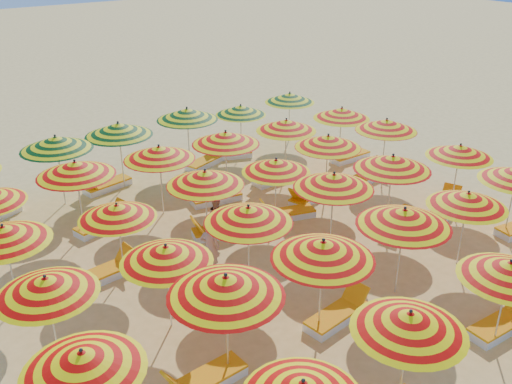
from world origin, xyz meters
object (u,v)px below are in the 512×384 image
at_px(lounger_3, 501,324).
at_px(umbrella_28, 286,125).
at_px(umbrella_16, 393,163).
at_px(lounger_12, 104,273).
at_px(umbrella_20, 205,178).
at_px(umbrella_23, 386,125).
at_px(umbrella_12, 46,286).
at_px(umbrella_7, 226,286).
at_px(lounger_10, 399,219).
at_px(umbrella_6, 83,361).
at_px(lounger_11, 445,208).
at_px(umbrella_14, 248,215).
at_px(lounger_8, 338,315).
at_px(umbrella_9, 404,217).
at_px(umbrella_13, 166,254).
at_px(lounger_23, 205,162).
at_px(umbrella_2, 409,322).
at_px(umbrella_17, 460,151).
at_px(lounger_16, 369,176).
at_px(lounger_13, 220,231).
at_px(lounger_18, 218,197).
at_px(lounger_7, 204,381).
at_px(lounger_22, 106,185).
at_px(umbrella_8, 323,250).
at_px(umbrella_31, 56,143).
at_px(umbrella_22, 328,141).
at_px(umbrella_26, 159,153).
at_px(beachgoer_b, 218,219).
at_px(lounger_20, 349,156).
at_px(umbrella_33, 187,114).
at_px(umbrella_29, 342,113).
at_px(umbrella_21, 276,166).
at_px(umbrella_3, 509,270).
at_px(lounger_15, 308,197).
at_px(umbrella_15, 334,181).
at_px(beachgoer_a, 210,247).
at_px(umbrella_34, 241,110).
at_px(umbrella_35, 290,98).
at_px(umbrella_18, 4,234).
at_px(umbrella_10, 468,200).
at_px(umbrella_27, 226,138).
at_px(umbrella_25, 75,169).

bearing_deg(lounger_3, umbrella_28, 83.76).
height_order(umbrella_16, lounger_12, umbrella_16).
height_order(umbrella_20, umbrella_23, umbrella_20).
bearing_deg(umbrella_16, umbrella_12, -179.69).
xyz_separation_m(umbrella_7, lounger_10, (7.98, 2.38, -2.01)).
height_order(umbrella_6, lounger_11, umbrella_6).
distance_m(umbrella_14, lounger_8, 3.18).
xyz_separation_m(umbrella_9, umbrella_13, (-5.23, 2.16, -0.20)).
distance_m(umbrella_13, lounger_23, 9.99).
distance_m(umbrella_2, lounger_3, 4.09).
relative_size(umbrella_17, lounger_16, 1.55).
bearing_deg(umbrella_7, lounger_13, 58.92).
bearing_deg(lounger_8, lounger_18, 73.45).
relative_size(umbrella_14, lounger_7, 1.67).
bearing_deg(umbrella_2, lounger_22, 92.62).
bearing_deg(umbrella_8, umbrella_31, 103.74).
distance_m(umbrella_20, umbrella_22, 4.83).
bearing_deg(umbrella_17, lounger_11, -166.99).
xyz_separation_m(umbrella_7, umbrella_13, (-0.19, 2.09, -0.23)).
distance_m(umbrella_26, beachgoer_b, 2.90).
bearing_deg(lounger_20, umbrella_14, 29.40).
relative_size(umbrella_6, umbrella_33, 0.98).
distance_m(umbrella_33, lounger_8, 10.63).
relative_size(umbrella_12, umbrella_29, 1.09).
height_order(lounger_13, lounger_22, same).
bearing_deg(umbrella_21, lounger_3, -82.28).
bearing_deg(lounger_16, umbrella_3, -125.81).
bearing_deg(umbrella_26, lounger_15, -25.38).
bearing_deg(umbrella_14, umbrella_15, 3.99).
distance_m(lounger_8, lounger_11, 7.05).
bearing_deg(beachgoer_a, beachgoer_b, -82.84).
xyz_separation_m(lounger_13, beachgoer_b, (-0.14, -0.14, 0.51)).
distance_m(umbrella_15, lounger_13, 3.83).
distance_m(umbrella_28, lounger_18, 3.65).
bearing_deg(lounger_10, beachgoer_b, -39.48).
bearing_deg(umbrella_28, umbrella_34, 89.61).
relative_size(umbrella_28, beachgoer_b, 1.96).
relative_size(umbrella_2, umbrella_6, 0.84).
relative_size(umbrella_21, umbrella_35, 0.95).
bearing_deg(umbrella_9, lounger_22, 108.52).
xyz_separation_m(umbrella_18, beachgoer_b, (5.73, -0.11, -1.33)).
distance_m(umbrella_16, umbrella_34, 7.72).
bearing_deg(umbrella_15, lounger_20, 40.92).
height_order(umbrella_10, lounger_7, umbrella_10).
bearing_deg(umbrella_3, umbrella_12, 147.19).
bearing_deg(lounger_7, umbrella_27, -129.49).
bearing_deg(umbrella_29, umbrella_2, -128.38).
bearing_deg(lounger_20, umbrella_25, -2.79).
relative_size(lounger_12, beachgoer_b, 1.34).
bearing_deg(umbrella_35, umbrella_22, -116.58).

